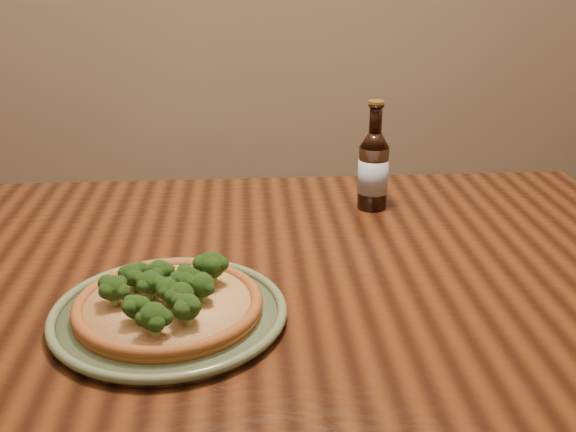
{
  "coord_description": "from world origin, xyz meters",
  "views": [
    {
      "loc": [
        0.06,
        -0.89,
        1.24
      ],
      "look_at": [
        0.13,
        0.15,
        0.82
      ],
      "focal_mm": 42.0,
      "sensor_mm": 36.0,
      "label": 1
    }
  ],
  "objects": [
    {
      "name": "table",
      "position": [
        0.0,
        0.1,
        0.66
      ],
      "size": [
        1.6,
        0.9,
        0.75
      ],
      "color": "#411F0D",
      "rests_on": "ground"
    },
    {
      "name": "beer_bottle",
      "position": [
        0.31,
        0.35,
        0.83
      ],
      "size": [
        0.06,
        0.06,
        0.22
      ],
      "rotation": [
        0.0,
        0.0,
        0.2
      ],
      "color": "black",
      "rests_on": "table"
    },
    {
      "name": "pizza",
      "position": [
        -0.05,
        -0.06,
        0.78
      ],
      "size": [
        0.27,
        0.27,
        0.07
      ],
      "rotation": [
        0.0,
        0.0,
        -0.33
      ],
      "color": "brown",
      "rests_on": "plate"
    },
    {
      "name": "plate",
      "position": [
        -0.05,
        -0.06,
        0.76
      ],
      "size": [
        0.33,
        0.33,
        0.02
      ],
      "rotation": [
        0.0,
        0.0,
        0.12
      ],
      "color": "#586948",
      "rests_on": "table"
    }
  ]
}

